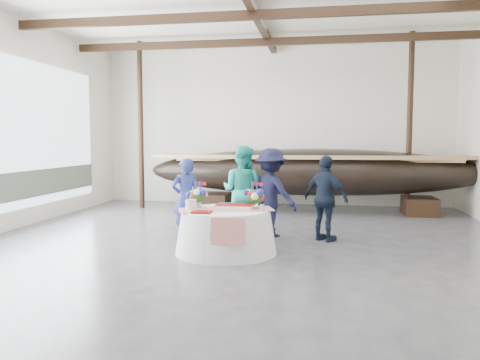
# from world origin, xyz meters

# --- Properties ---
(floor) EXTENTS (10.00, 12.00, 0.01)m
(floor) POSITION_xyz_m (0.00, 0.00, 0.00)
(floor) COLOR #3D3D42
(floor) RESTS_ON ground
(wall_back) EXTENTS (10.00, 0.02, 4.50)m
(wall_back) POSITION_xyz_m (0.00, 6.00, 2.25)
(wall_back) COLOR silver
(wall_back) RESTS_ON ground
(pavilion_structure) EXTENTS (9.80, 11.76, 4.50)m
(pavilion_structure) POSITION_xyz_m (0.00, 0.79, 4.00)
(pavilion_structure) COLOR black
(pavilion_structure) RESTS_ON ground
(open_bay) EXTENTS (0.03, 7.00, 3.20)m
(open_bay) POSITION_xyz_m (-4.95, 1.00, 1.83)
(open_bay) COLOR silver
(open_bay) RESTS_ON ground
(longboat_display) EXTENTS (8.75, 1.75, 1.64)m
(longboat_display) POSITION_xyz_m (1.17, 4.57, 1.05)
(longboat_display) COLOR black
(longboat_display) RESTS_ON ground
(banquet_table) EXTENTS (1.68, 1.68, 0.72)m
(banquet_table) POSITION_xyz_m (-0.21, -0.09, 0.36)
(banquet_table) COLOR white
(banquet_table) RESTS_ON ground
(tabletop_items) EXTENTS (1.65, 1.04, 0.40)m
(tabletop_items) POSITION_xyz_m (-0.28, 0.05, 0.87)
(tabletop_items) COLOR red
(tabletop_items) RESTS_ON banquet_table
(guest_woman_blue) EXTENTS (0.67, 0.61, 1.53)m
(guest_woman_blue) POSITION_xyz_m (-1.19, 0.92, 0.76)
(guest_woman_blue) COLOR navy
(guest_woman_blue) RESTS_ON ground
(guest_woman_teal) EXTENTS (1.00, 0.87, 1.76)m
(guest_woman_teal) POSITION_xyz_m (-0.17, 1.39, 0.88)
(guest_woman_teal) COLOR #21AE9C
(guest_woman_teal) RESTS_ON ground
(guest_man_left) EXTENTS (1.27, 1.11, 1.71)m
(guest_man_left) POSITION_xyz_m (0.39, 1.35, 0.85)
(guest_man_left) COLOR black
(guest_man_left) RESTS_ON ground
(guest_man_right) EXTENTS (0.98, 0.86, 1.59)m
(guest_man_right) POSITION_xyz_m (1.43, 1.11, 0.79)
(guest_man_right) COLOR black
(guest_man_right) RESTS_ON ground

